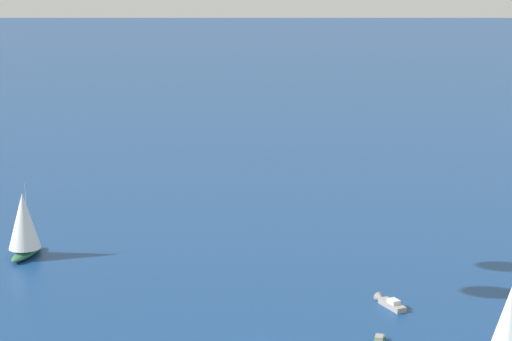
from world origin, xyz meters
TOP-DOWN VIEW (x-y plane):
  - sailboat_far_stbd at (-19.98, 27.39)m, footprint 7.41×10.10m
  - sailboat_offshore at (2.29, -58.76)m, footprint 10.60×8.50m
  - motorboat_mid_cluster at (-25.79, 3.15)m, footprint 3.77×6.85m

SIDE VIEW (x-z plane):
  - motorboat_mid_cluster at x=-25.79m, z-range -0.44..1.49m
  - sailboat_far_stbd at x=-19.98m, z-range -0.56..12.25m
  - sailboat_offshore at x=2.29m, z-range -0.60..13.18m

